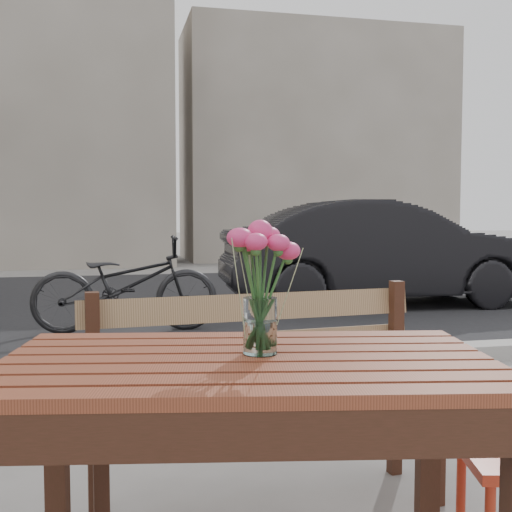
{
  "coord_description": "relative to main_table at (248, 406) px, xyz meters",
  "views": [
    {
      "loc": [
        -0.44,
        -1.65,
        1.18
      ],
      "look_at": [
        -0.05,
        0.08,
        1.06
      ],
      "focal_mm": 45.0,
      "sensor_mm": 36.0,
      "label": 1
    }
  ],
  "objects": [
    {
      "name": "backdrop_buildings",
      "position": [
        0.26,
        14.4,
        2.94
      ],
      "size": [
        15.5,
        4.0,
        8.0
      ],
      "color": "gray",
      "rests_on": "ground"
    },
    {
      "name": "main_vase",
      "position": [
        0.04,
        0.03,
        0.36
      ],
      "size": [
        0.2,
        0.2,
        0.36
      ],
      "color": "white",
      "rests_on": "main_table"
    },
    {
      "name": "main_bench",
      "position": [
        0.24,
        0.86,
        -0.12
      ],
      "size": [
        1.48,
        0.56,
        0.9
      ],
      "rotation": [
        0.0,
        0.0,
        0.09
      ],
      "color": "#826043",
      "rests_on": "ground"
    },
    {
      "name": "main_table",
      "position": [
        0.0,
        0.0,
        0.0
      ],
      "size": [
        1.41,
        0.98,
        0.8
      ],
      "rotation": [
        0.0,
        0.0,
        -0.18
      ],
      "color": "brown",
      "rests_on": "ground"
    },
    {
      "name": "parked_car",
      "position": [
        3.09,
        6.1,
        0.01
      ],
      "size": [
        4.19,
        1.66,
        1.35
      ],
      "primitive_type": "imported",
      "rotation": [
        0.0,
        0.0,
        1.51
      ],
      "color": "black",
      "rests_on": "ground"
    },
    {
      "name": "street",
      "position": [
        0.09,
        5.07,
        -0.64
      ],
      "size": [
        30.0,
        8.12,
        0.12
      ],
      "color": "black",
      "rests_on": "ground"
    },
    {
      "name": "bicycle",
      "position": [
        -0.21,
        4.87,
        -0.19
      ],
      "size": [
        1.85,
        0.69,
        0.96
      ],
      "primitive_type": "imported",
      "rotation": [
        0.0,
        0.0,
        1.54
      ],
      "color": "black",
      "rests_on": "ground"
    }
  ]
}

